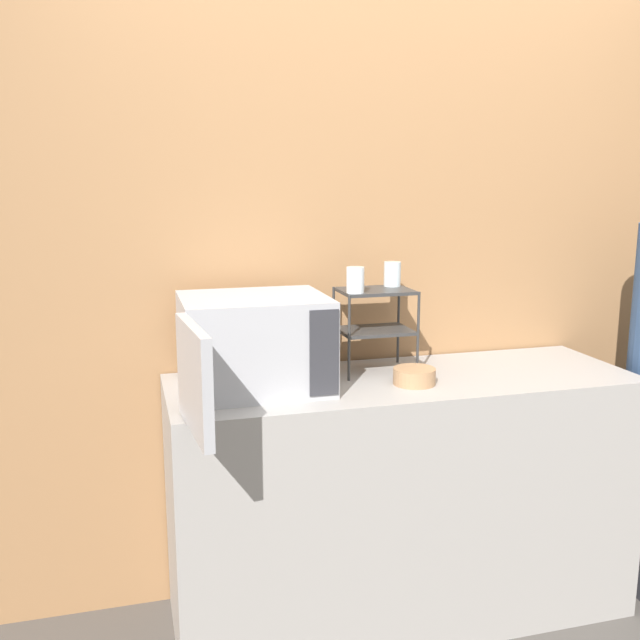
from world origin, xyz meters
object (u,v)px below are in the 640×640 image
microwave (252,344)px  bowl (414,376)px  dish_rack (375,313)px  glass_front_left (355,280)px  glass_back_right (392,274)px

microwave → bowl: microwave is taller
dish_rack → glass_front_left: bearing=-150.1°
microwave → glass_front_left: glass_front_left is taller
microwave → glass_front_left: size_ratio=8.47×
microwave → bowl: 0.58m
glass_front_left → bowl: bearing=-39.4°
dish_rack → glass_front_left: 0.17m
dish_rack → glass_front_left: (-0.10, -0.06, 0.13)m
dish_rack → glass_back_right: (0.09, 0.06, 0.13)m
microwave → dish_rack: (0.48, 0.12, 0.06)m
microwave → glass_back_right: (0.57, 0.18, 0.20)m
microwave → glass_back_right: size_ratio=8.47×
microwave → glass_back_right: 0.63m
glass_front_left → glass_back_right: same height
dish_rack → bowl: dish_rack is taller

